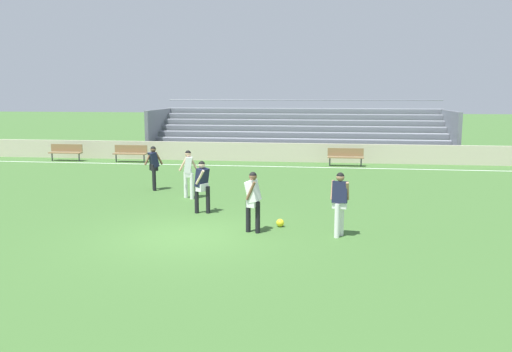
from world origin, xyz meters
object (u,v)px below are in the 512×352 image
at_px(player_white_on_ball, 253,197).
at_px(soccer_ball, 280,223).
at_px(bench_far_right, 130,152).
at_px(player_white_wide_left, 188,170).
at_px(bench_near_wall_gap, 346,155).
at_px(player_dark_trailing_run, 154,164).
at_px(bench_centre_sideline, 66,151).
at_px(player_dark_challenging, 202,182).
at_px(player_dark_dropping_back, 340,199).
at_px(bleacher_stand, 299,131).

height_order(player_white_on_ball, soccer_ball, player_white_on_ball).
xyz_separation_m(bench_far_right, player_white_on_ball, (8.48, -13.03, 0.42)).
bearing_deg(player_white_wide_left, bench_near_wall_gap, 57.22).
bearing_deg(player_dark_trailing_run, soccer_ball, -42.39).
xyz_separation_m(bench_centre_sideline, player_dark_trailing_run, (7.54, -7.53, 0.46)).
height_order(player_white_on_ball, player_white_wide_left, player_white_wide_left).
bearing_deg(player_dark_challenging, player_dark_trailing_run, 127.97).
distance_m(bench_centre_sideline, player_dark_challenging, 15.09).
bearing_deg(player_dark_challenging, soccer_ball, -27.20).
bearing_deg(soccer_ball, player_dark_dropping_back, -25.78).
xyz_separation_m(bench_near_wall_gap, bench_centre_sideline, (-15.00, 0.00, 0.00)).
bearing_deg(player_white_wide_left, bench_far_right, 122.21).
relative_size(player_dark_dropping_back, player_white_on_ball, 1.03).
xyz_separation_m(bench_near_wall_gap, soccer_ball, (-2.20, -12.34, -0.44)).
xyz_separation_m(bench_near_wall_gap, player_white_on_ball, (-2.86, -13.03, 0.42)).
bearing_deg(player_white_on_ball, bench_far_right, 123.06).
height_order(bench_near_wall_gap, player_dark_challenging, player_dark_challenging).
distance_m(bleacher_stand, player_white_wide_left, 13.90).
relative_size(bench_near_wall_gap, player_dark_challenging, 1.10).
distance_m(bleacher_stand, player_dark_trailing_run, 13.11).
xyz_separation_m(bench_centre_sideline, soccer_ball, (12.80, -12.34, -0.44)).
distance_m(bleacher_stand, soccer_ball, 17.03).
height_order(bench_near_wall_gap, soccer_ball, bench_near_wall_gap).
height_order(player_dark_dropping_back, player_white_wide_left, player_white_wide_left).
bearing_deg(bench_far_right, bench_near_wall_gap, 0.00).
bearing_deg(bench_far_right, bench_centre_sideline, 180.00).
distance_m(bench_far_right, bench_near_wall_gap, 11.34).
bearing_deg(player_dark_challenging, player_white_wide_left, 115.26).
bearing_deg(soccer_ball, bench_far_right, 126.54).
distance_m(bench_centre_sideline, player_dark_trailing_run, 10.67).
relative_size(player_dark_trailing_run, player_white_wide_left, 0.99).
distance_m(player_white_on_ball, player_dark_challenging, 2.72).
bearing_deg(player_dark_challenging, bench_near_wall_gap, 66.84).
distance_m(bench_near_wall_gap, player_dark_challenging, 12.02).
relative_size(bleacher_stand, bench_far_right, 9.68).
xyz_separation_m(bench_far_right, player_dark_trailing_run, (3.88, -7.53, 0.46)).
distance_m(bench_far_right, player_dark_trailing_run, 8.49).
height_order(player_dark_dropping_back, soccer_ball, player_dark_dropping_back).
relative_size(player_dark_dropping_back, player_white_wide_left, 0.99).
distance_m(bench_near_wall_gap, player_white_on_ball, 13.34).
height_order(bench_far_right, player_white_on_ball, player_white_on_ball).
bearing_deg(player_white_on_ball, player_dark_dropping_back, -2.09).
bearing_deg(player_dark_dropping_back, bleacher_stand, 96.44).
bearing_deg(soccer_ball, bench_centre_sideline, 136.05).
distance_m(player_white_on_ball, player_white_wide_left, 5.03).
bearing_deg(bench_far_right, player_white_wide_left, -57.79).
relative_size(player_dark_challenging, player_dark_trailing_run, 0.97).
bearing_deg(player_dark_trailing_run, bleacher_stand, 68.24).
bearing_deg(bench_far_right, player_dark_challenging, -59.06).
distance_m(bench_near_wall_gap, soccer_ball, 12.54).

